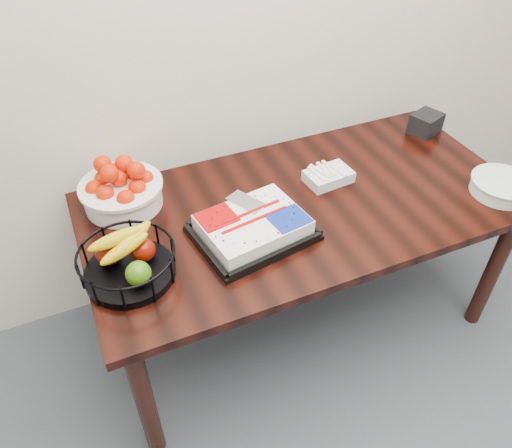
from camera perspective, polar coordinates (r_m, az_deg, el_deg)
name	(u,v)px	position (r m, az deg, el deg)	size (l,w,h in m)	color
table	(303,218)	(2.12, 5.39, 0.73)	(1.80, 0.90, 0.75)	black
cake_tray	(253,227)	(1.88, -0.37, -0.34)	(0.48, 0.40, 0.09)	black
tangerine_bowl	(121,186)	(2.06, -15.20, 4.18)	(0.33, 0.33, 0.21)	white
fruit_basket	(127,261)	(1.76, -14.50, -4.09)	(0.33, 0.33, 0.18)	black
plate_stack	(501,186)	(2.33, 26.24, 3.87)	(0.26, 0.26, 0.06)	white
fork_bag	(328,176)	(2.18, 8.28, 5.47)	(0.21, 0.14, 0.06)	silver
napkin_box	(426,123)	(2.62, 18.83, 10.85)	(0.14, 0.12, 0.10)	black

